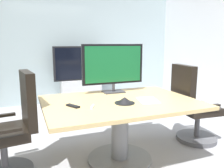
{
  "coord_description": "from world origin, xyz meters",
  "views": [
    {
      "loc": [
        -0.89,
        -2.3,
        1.38
      ],
      "look_at": [
        0.12,
        0.27,
        0.88
      ],
      "focal_mm": 36.5,
      "sensor_mm": 36.0,
      "label": 1
    }
  ],
  "objects_px": {
    "conference_table": "(120,116)",
    "office_chair_right": "(192,110)",
    "conference_phone": "(125,101)",
    "office_chair_left": "(13,133)",
    "tv_monitor": "(113,65)",
    "remote_control": "(73,106)",
    "wall_display_unit": "(81,85)"
  },
  "relations": [
    {
      "from": "conference_table",
      "to": "office_chair_right",
      "type": "distance_m",
      "value": 1.16
    },
    {
      "from": "office_chair_right",
      "to": "conference_phone",
      "type": "height_order",
      "value": "office_chair_right"
    },
    {
      "from": "office_chair_left",
      "to": "tv_monitor",
      "type": "xyz_separation_m",
      "value": [
        1.25,
        0.3,
        0.63
      ]
    },
    {
      "from": "conference_table",
      "to": "tv_monitor",
      "type": "relative_size",
      "value": 2.04
    },
    {
      "from": "remote_control",
      "to": "conference_phone",
      "type": "bearing_deg",
      "value": -35.13
    },
    {
      "from": "conference_table",
      "to": "office_chair_right",
      "type": "bearing_deg",
      "value": 5.77
    },
    {
      "from": "wall_display_unit",
      "to": "office_chair_left",
      "type": "bearing_deg",
      "value": -117.87
    },
    {
      "from": "conference_table",
      "to": "office_chair_left",
      "type": "height_order",
      "value": "office_chair_left"
    },
    {
      "from": "conference_table",
      "to": "tv_monitor",
      "type": "distance_m",
      "value": 0.71
    },
    {
      "from": "conference_table",
      "to": "office_chair_left",
      "type": "xyz_separation_m",
      "value": [
        -1.15,
        0.14,
        -0.08
      ]
    },
    {
      "from": "wall_display_unit",
      "to": "conference_phone",
      "type": "height_order",
      "value": "wall_display_unit"
    },
    {
      "from": "wall_display_unit",
      "to": "conference_phone",
      "type": "relative_size",
      "value": 5.95
    },
    {
      "from": "office_chair_left",
      "to": "tv_monitor",
      "type": "relative_size",
      "value": 1.3
    },
    {
      "from": "tv_monitor",
      "to": "remote_control",
      "type": "relative_size",
      "value": 4.94
    },
    {
      "from": "tv_monitor",
      "to": "conference_phone",
      "type": "height_order",
      "value": "tv_monitor"
    },
    {
      "from": "wall_display_unit",
      "to": "conference_phone",
      "type": "distance_m",
      "value": 2.85
    },
    {
      "from": "tv_monitor",
      "to": "remote_control",
      "type": "xyz_separation_m",
      "value": [
        -0.65,
        -0.51,
        -0.35
      ]
    },
    {
      "from": "conference_table",
      "to": "remote_control",
      "type": "xyz_separation_m",
      "value": [
        -0.56,
        -0.07,
        0.2
      ]
    },
    {
      "from": "office_chair_right",
      "to": "remote_control",
      "type": "height_order",
      "value": "office_chair_right"
    },
    {
      "from": "tv_monitor",
      "to": "wall_display_unit",
      "type": "relative_size",
      "value": 0.64
    },
    {
      "from": "conference_table",
      "to": "tv_monitor",
      "type": "bearing_deg",
      "value": 78.08
    },
    {
      "from": "tv_monitor",
      "to": "wall_display_unit",
      "type": "distance_m",
      "value": 2.35
    },
    {
      "from": "office_chair_left",
      "to": "wall_display_unit",
      "type": "distance_m",
      "value": 2.89
    },
    {
      "from": "office_chair_right",
      "to": "remote_control",
      "type": "bearing_deg",
      "value": 100.84
    },
    {
      "from": "conference_phone",
      "to": "wall_display_unit",
      "type": "bearing_deg",
      "value": 86.01
    },
    {
      "from": "office_chair_left",
      "to": "conference_phone",
      "type": "bearing_deg",
      "value": 68.75
    },
    {
      "from": "conference_table",
      "to": "wall_display_unit",
      "type": "distance_m",
      "value": 2.7
    },
    {
      "from": "conference_table",
      "to": "conference_phone",
      "type": "distance_m",
      "value": 0.26
    },
    {
      "from": "wall_display_unit",
      "to": "conference_phone",
      "type": "xyz_separation_m",
      "value": [
        -0.2,
        -2.83,
        0.32
      ]
    },
    {
      "from": "tv_monitor",
      "to": "conference_table",
      "type": "bearing_deg",
      "value": -101.92
    },
    {
      "from": "tv_monitor",
      "to": "conference_phone",
      "type": "distance_m",
      "value": 0.67
    },
    {
      "from": "tv_monitor",
      "to": "wall_display_unit",
      "type": "bearing_deg",
      "value": 87.41
    }
  ]
}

